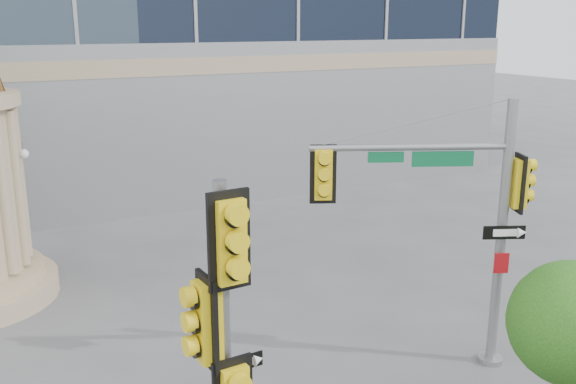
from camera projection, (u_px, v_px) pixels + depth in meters
name	position (u px, v px, depth m)	size (l,w,h in m)	color
main_signal_pole	(454.00, 206.00, 12.17)	(3.90, 2.01, 5.35)	slate
secondary_signal_pole	(224.00, 341.00, 7.94)	(0.86, 0.63, 4.90)	slate
street_tree	(572.00, 327.00, 10.03)	(2.02, 1.97, 3.15)	tan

